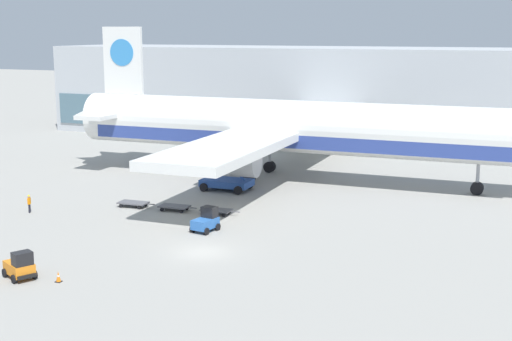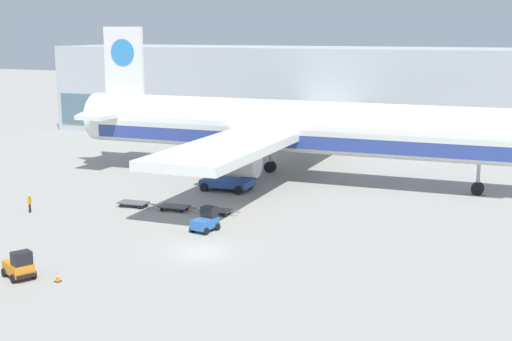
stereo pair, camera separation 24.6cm
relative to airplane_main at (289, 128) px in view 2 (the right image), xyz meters
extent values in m
plane|color=#9E9B93|center=(3.01, -27.79, -5.84)|extent=(400.00, 400.00, 0.00)
cube|color=#B2B7BC|center=(-4.46, 32.29, 1.16)|extent=(90.00, 18.00, 14.00)
cube|color=slate|center=(-4.46, 23.19, -1.99)|extent=(88.20, 0.20, 4.90)
cylinder|color=white|center=(0.79, 0.01, 0.26)|extent=(52.06, 6.34, 5.80)
cube|color=#2D428E|center=(0.79, 0.01, -1.04)|extent=(47.90, 6.18, 1.45)
cone|color=white|center=(-25.21, -0.26, 0.26)|extent=(6.44, 5.58, 5.51)
cube|color=white|center=(-21.05, -0.22, 7.16)|extent=(5.20, 0.49, 8.00)
cylinder|color=#3384CC|center=(-21.05, -0.22, 8.12)|extent=(3.21, 0.58, 3.20)
cube|color=white|center=(-22.09, -0.23, 0.84)|extent=(3.73, 13.04, 0.50)
cube|color=white|center=(-1.81, -0.02, -0.46)|extent=(8.50, 48.08, 0.90)
cylinder|color=#9EA0A5|center=(-1.70, -10.10, -2.26)|extent=(4.23, 2.84, 2.80)
cylinder|color=#9EA0A5|center=(-1.91, 10.06, -2.26)|extent=(4.23, 2.84, 2.80)
cylinder|color=#9EA0A5|center=(20.55, 0.21, -3.19)|extent=(0.36, 0.36, 4.00)
cylinder|color=black|center=(20.55, 0.21, -5.19)|extent=(1.31, 0.91, 1.30)
cylinder|color=#9EA0A5|center=(-3.33, -3.23, -3.19)|extent=(0.36, 0.36, 4.00)
cylinder|color=black|center=(-3.33, -3.23, -5.19)|extent=(1.31, 0.91, 1.30)
cylinder|color=#9EA0A5|center=(-3.40, 3.17, -3.19)|extent=(0.36, 0.36, 4.00)
cylinder|color=black|center=(-3.40, 3.17, -5.19)|extent=(1.31, 0.91, 1.30)
cube|color=#284C99|center=(-4.13, -7.53, -5.04)|extent=(5.23, 3.05, 0.70)
cube|color=#B2B2B7|center=(-4.13, -7.53, -1.02)|extent=(4.97, 2.90, 0.30)
cube|color=yellow|center=(-4.13, -7.53, -0.47)|extent=(4.97, 2.90, 0.08)
cube|color=#284C99|center=(-4.13, -7.53, -2.85)|extent=(4.27, 0.20, 3.79)
cube|color=#284C99|center=(-4.13, -7.53, -2.85)|extent=(4.27, 0.20, 3.79)
cylinder|color=black|center=(-2.19, -6.01, -5.39)|extent=(0.90, 0.37, 0.90)
cylinder|color=black|center=(-2.16, -9.01, -5.39)|extent=(0.90, 0.37, 0.90)
cylinder|color=black|center=(-6.09, -6.05, -5.39)|extent=(0.90, 0.37, 0.90)
cylinder|color=black|center=(-6.06, -9.05, -5.39)|extent=(0.90, 0.37, 0.90)
cube|color=#2D66B7|center=(0.70, -22.58, -5.14)|extent=(1.78, 2.51, 0.80)
cube|color=black|center=(0.82, -21.94, -4.29)|extent=(1.38, 1.10, 0.90)
cube|color=black|center=(0.92, -21.37, -5.42)|extent=(1.27, 0.38, 0.24)
cylinder|color=black|center=(0.16, -21.66, -5.54)|extent=(0.34, 0.63, 0.60)
cylinder|color=black|center=(1.53, -21.91, -5.54)|extent=(0.34, 0.63, 0.60)
cylinder|color=black|center=(-0.13, -23.25, -5.54)|extent=(0.34, 0.63, 0.60)
cylinder|color=black|center=(1.25, -23.49, -5.54)|extent=(0.34, 0.63, 0.60)
cube|color=orange|center=(-5.97, -37.63, -5.14)|extent=(2.69, 2.31, 0.80)
cube|color=black|center=(-5.40, -37.93, -4.29)|extent=(1.37, 1.52, 0.90)
cube|color=black|center=(-4.88, -38.20, -5.42)|extent=(0.73, 1.19, 0.24)
cylinder|color=black|center=(-4.93, -37.39, -5.54)|extent=(0.64, 0.49, 0.60)
cylinder|color=black|center=(-5.59, -38.62, -5.54)|extent=(0.64, 0.49, 0.60)
cylinder|color=black|center=(-6.36, -36.63, -5.54)|extent=(0.64, 0.49, 0.60)
cylinder|color=black|center=(-7.01, -37.87, -5.54)|extent=(0.64, 0.49, 0.60)
cube|color=#56565B|center=(-9.37, -17.59, -5.42)|extent=(2.87, 1.63, 0.12)
cube|color=#56565B|center=(-7.52, -17.50, -5.42)|extent=(0.90, 0.12, 0.08)
cylinder|color=black|center=(-8.42, -16.91, -5.66)|extent=(0.37, 0.16, 0.36)
cylinder|color=black|center=(-8.36, -18.18, -5.66)|extent=(0.37, 0.16, 0.36)
cylinder|color=black|center=(-10.38, -16.99, -5.66)|extent=(0.37, 0.16, 0.36)
cylinder|color=black|center=(-10.32, -18.27, -5.66)|extent=(0.37, 0.16, 0.36)
cube|color=#56565B|center=(-5.05, -17.36, -5.42)|extent=(2.87, 1.63, 0.12)
cube|color=#56565B|center=(-3.20, -17.28, -5.42)|extent=(0.90, 0.12, 0.08)
cylinder|color=black|center=(-4.10, -16.68, -5.66)|extent=(0.37, 0.16, 0.36)
cylinder|color=black|center=(-4.04, -17.95, -5.66)|extent=(0.37, 0.16, 0.36)
cylinder|color=black|center=(-6.06, -16.77, -5.66)|extent=(0.37, 0.16, 0.36)
cylinder|color=black|center=(-6.00, -18.04, -5.66)|extent=(0.37, 0.16, 0.36)
cube|color=#56565B|center=(-0.83, -17.17, -5.42)|extent=(2.87, 1.63, 0.12)
cube|color=#56565B|center=(1.02, -17.09, -5.42)|extent=(0.90, 0.12, 0.08)
cylinder|color=black|center=(0.12, -16.49, -5.66)|extent=(0.37, 0.16, 0.36)
cylinder|color=black|center=(0.18, -17.76, -5.66)|extent=(0.37, 0.16, 0.36)
cylinder|color=black|center=(-1.83, -16.58, -5.66)|extent=(0.37, 0.16, 0.36)
cylinder|color=black|center=(-1.78, -17.85, -5.66)|extent=(0.37, 0.16, 0.36)
cylinder|color=black|center=(-17.07, -23.16, -5.43)|extent=(0.14, 0.14, 0.81)
cylinder|color=black|center=(-17.15, -22.98, -5.43)|extent=(0.14, 0.14, 0.81)
cube|color=orange|center=(-17.11, -23.07, -4.73)|extent=(0.34, 0.42, 0.61)
cylinder|color=orange|center=(-17.02, -23.29, -4.70)|extent=(0.09, 0.09, 0.55)
cylinder|color=orange|center=(-17.20, -22.85, -4.70)|extent=(0.09, 0.09, 0.55)
sphere|color=tan|center=(-17.11, -23.07, -4.31)|extent=(0.22, 0.22, 0.22)
sphere|color=yellow|center=(-17.11, -23.07, -4.25)|extent=(0.21, 0.21, 0.21)
cube|color=black|center=(-3.03, -37.28, -5.82)|extent=(0.40, 0.40, 0.04)
cone|color=orange|center=(-3.03, -37.28, -5.45)|extent=(0.32, 0.32, 0.70)
cylinder|color=white|center=(-3.03, -37.28, -5.41)|extent=(0.19, 0.19, 0.10)
camera|label=1|loc=(26.35, -74.38, 10.76)|focal=50.00mm
camera|label=2|loc=(26.57, -74.29, 10.76)|focal=50.00mm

